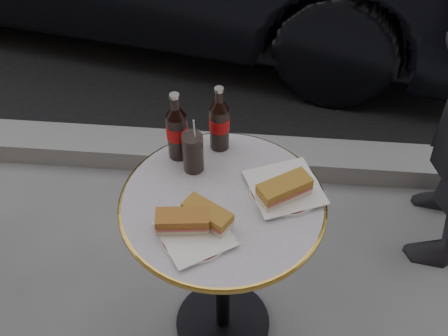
# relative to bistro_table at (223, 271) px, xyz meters

# --- Properties ---
(ground) EXTENTS (80.00, 80.00, 0.00)m
(ground) POSITION_rel_bistro_table_xyz_m (0.00, 0.00, -0.37)
(ground) COLOR slate
(ground) RESTS_ON ground
(curb) EXTENTS (40.00, 0.20, 0.12)m
(curb) POSITION_rel_bistro_table_xyz_m (0.00, 0.90, -0.32)
(curb) COLOR gray
(curb) RESTS_ON ground
(bistro_table) EXTENTS (0.62, 0.62, 0.73)m
(bistro_table) POSITION_rel_bistro_table_xyz_m (0.00, 0.00, 0.00)
(bistro_table) COLOR #BAB2C4
(bistro_table) RESTS_ON ground
(plate_left) EXTENTS (0.25, 0.25, 0.01)m
(plate_left) POSITION_rel_bistro_table_xyz_m (-0.06, -0.14, 0.37)
(plate_left) COLOR white
(plate_left) RESTS_ON bistro_table
(plate_right) EXTENTS (0.26, 0.26, 0.01)m
(plate_right) POSITION_rel_bistro_table_xyz_m (0.18, 0.06, 0.37)
(plate_right) COLOR white
(plate_right) RESTS_ON bistro_table
(sandwich_left_a) EXTENTS (0.16, 0.09, 0.05)m
(sandwich_left_a) POSITION_rel_bistro_table_xyz_m (-0.10, -0.12, 0.40)
(sandwich_left_a) COLOR #A8642A
(sandwich_left_a) RESTS_ON plate_left
(sandwich_left_b) EXTENTS (0.16, 0.13, 0.05)m
(sandwich_left_b) POSITION_rel_bistro_table_xyz_m (-0.03, -0.09, 0.40)
(sandwich_left_b) COLOR #A7712A
(sandwich_left_b) RESTS_ON plate_left
(sandwich_right) EXTENTS (0.17, 0.15, 0.06)m
(sandwich_right) POSITION_rel_bistro_table_xyz_m (0.18, 0.02, 0.41)
(sandwich_right) COLOR #A9752B
(sandwich_right) RESTS_ON plate_right
(cola_bottle_left) EXTENTS (0.08, 0.08, 0.24)m
(cola_bottle_left) POSITION_rel_bistro_table_xyz_m (-0.16, 0.18, 0.49)
(cola_bottle_left) COLOR black
(cola_bottle_left) RESTS_ON bistro_table
(cola_bottle_right) EXTENTS (0.08, 0.08, 0.24)m
(cola_bottle_right) POSITION_rel_bistro_table_xyz_m (-0.03, 0.24, 0.48)
(cola_bottle_right) COLOR black
(cola_bottle_right) RESTS_ON bistro_table
(cola_glass) EXTENTS (0.09, 0.09, 0.14)m
(cola_glass) POSITION_rel_bistro_table_xyz_m (-0.10, 0.13, 0.43)
(cola_glass) COLOR black
(cola_glass) RESTS_ON bistro_table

